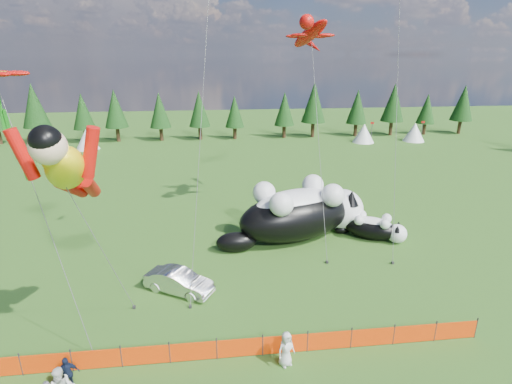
{
  "coord_description": "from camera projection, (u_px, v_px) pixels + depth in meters",
  "views": [
    {
      "loc": [
        -0.94,
        -17.15,
        12.55
      ],
      "look_at": [
        1.52,
        4.0,
        5.21
      ],
      "focal_mm": 28.0,
      "sensor_mm": 36.0,
      "label": 1
    }
  ],
  "objects": [
    {
      "name": "gecko_kite",
      "position": [
        310.0,
        34.0,
        29.11
      ],
      "size": [
        4.87,
        12.49,
        16.43
      ],
      "color": "red",
      "rests_on": "ground"
    },
    {
      "name": "tree_line",
      "position": [
        215.0,
        113.0,
        61.26
      ],
      "size": [
        90.0,
        4.0,
        8.0
      ],
      "primitive_type": null,
      "color": "black",
      "rests_on": "ground"
    },
    {
      "name": "festival_tents",
      "position": [
        292.0,
        135.0,
        58.61
      ],
      "size": [
        50.0,
        3.2,
        2.8
      ],
      "primitive_type": null,
      "color": "white",
      "rests_on": "ground"
    },
    {
      "name": "cat_small",
      "position": [
        375.0,
        228.0,
        28.46
      ],
      "size": [
        4.62,
        3.42,
        1.83
      ],
      "rotation": [
        0.0,
        0.0,
        -0.52
      ],
      "color": "black",
      "rests_on": "ground"
    },
    {
      "name": "superhero_kite",
      "position": [
        66.0,
        169.0,
        15.02
      ],
      "size": [
        5.84,
        6.23,
        10.97
      ],
      "color": "yellow",
      "rests_on": "ground"
    },
    {
      "name": "spectator_c",
      "position": [
        67.0,
        374.0,
        15.53
      ],
      "size": [
        1.0,
        0.73,
        1.54
      ],
      "primitive_type": "imported",
      "rotation": [
        0.0,
        0.0,
        0.33
      ],
      "color": "#131C36",
      "rests_on": "ground"
    },
    {
      "name": "ground",
      "position": [
        235.0,
        315.0,
        20.3
      ],
      "size": [
        160.0,
        160.0,
        0.0
      ],
      "primitive_type": "plane",
      "color": "#0D3609",
      "rests_on": "ground"
    },
    {
      "name": "safety_fence",
      "position": [
        240.0,
        348.0,
        17.32
      ],
      "size": [
        22.06,
        0.06,
        1.1
      ],
      "color": "#262626",
      "rests_on": "ground"
    },
    {
      "name": "car",
      "position": [
        179.0,
        282.0,
        22.11
      ],
      "size": [
        4.08,
        3.13,
        1.29
      ],
      "primitive_type": "imported",
      "rotation": [
        0.0,
        0.0,
        1.05
      ],
      "color": "silver",
      "rests_on": "ground"
    },
    {
      "name": "cat_large",
      "position": [
        302.0,
        212.0,
        28.36
      ],
      "size": [
        11.24,
        6.62,
        4.18
      ],
      "rotation": [
        0.0,
        0.0,
        0.33
      ],
      "color": "black",
      "rests_on": "ground"
    },
    {
      "name": "spectator_e",
      "position": [
        286.0,
        349.0,
        16.81
      ],
      "size": [
        0.93,
        0.78,
        1.61
      ],
      "primitive_type": "imported",
      "rotation": [
        0.0,
        0.0,
        0.4
      ],
      "color": "silver",
      "rests_on": "ground"
    }
  ]
}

